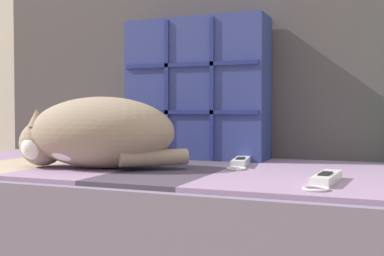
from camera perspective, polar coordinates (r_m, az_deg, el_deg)
couch at (r=1.27m, az=4.78°, el=-14.15°), size 1.89×0.78×0.42m
sofa_backrest at (r=1.54m, az=8.37°, el=7.30°), size 1.85×0.14×0.57m
throw_pillow_quilted at (r=1.45m, az=0.62°, el=4.61°), size 0.42×0.14×0.41m
sleeping_cat at (r=1.22m, az=-11.52°, el=-0.73°), size 0.43×0.29×0.18m
game_remote_near at (r=0.98m, az=15.58°, el=-5.82°), size 0.06×0.21×0.02m
game_remote_far at (r=1.26m, az=5.78°, el=-4.06°), size 0.07×0.20×0.02m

